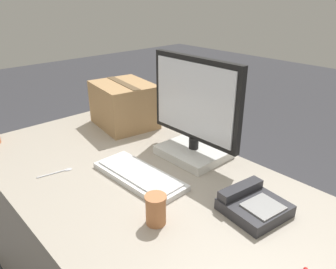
% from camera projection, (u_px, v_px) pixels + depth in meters
% --- Properties ---
extents(office_desk, '(1.80, 0.90, 0.72)m').
position_uv_depth(office_desk, '(151.00, 254.00, 1.43)').
color(office_desk, '#A89E8E').
rests_on(office_desk, ground_plane).
extents(monitor, '(0.48, 0.24, 0.45)m').
position_uv_depth(monitor, '(194.00, 117.00, 1.43)').
color(monitor, white).
rests_on(monitor, office_desk).
extents(keyboard, '(0.42, 0.18, 0.03)m').
position_uv_depth(keyboard, '(139.00, 176.00, 1.32)').
color(keyboard, silver).
rests_on(keyboard, office_desk).
extents(desk_phone, '(0.21, 0.22, 0.07)m').
position_uv_depth(desk_phone, '(253.00, 205.00, 1.11)').
color(desk_phone, '#2D2D33').
rests_on(desk_phone, office_desk).
extents(paper_cup_right, '(0.07, 0.07, 0.10)m').
position_uv_depth(paper_cup_right, '(156.00, 209.00, 1.05)').
color(paper_cup_right, '#BC7547').
rests_on(paper_cup_right, office_desk).
extents(spoon, '(0.04, 0.14, 0.00)m').
position_uv_depth(spoon, '(60.00, 172.00, 1.37)').
color(spoon, silver).
rests_on(spoon, office_desk).
extents(cardboard_box, '(0.37, 0.32, 0.24)m').
position_uv_depth(cardboard_box, '(124.00, 105.00, 1.80)').
color(cardboard_box, tan).
rests_on(cardboard_box, office_desk).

